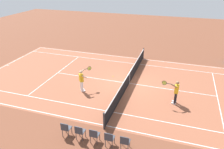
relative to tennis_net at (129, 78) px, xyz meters
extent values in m
plane|color=brown|center=(0.00, 0.00, -0.49)|extent=(60.00, 60.00, 0.00)
cube|color=#935138|center=(0.00, 0.00, -0.49)|extent=(24.20, 11.40, 0.00)
cube|color=white|center=(11.90, 0.00, -0.49)|extent=(0.05, 11.00, 0.01)
cube|color=white|center=(0.00, -5.50, -0.49)|extent=(23.80, 0.05, 0.01)
cube|color=white|center=(0.00, 5.50, -0.49)|extent=(23.80, 0.05, 0.01)
cube|color=white|center=(0.00, -4.11, -0.49)|extent=(23.80, 0.05, 0.01)
cube|color=white|center=(0.00, 4.11, -0.49)|extent=(23.80, 0.05, 0.01)
cube|color=white|center=(6.40, 0.00, -0.49)|extent=(0.05, 8.22, 0.01)
cube|color=white|center=(-6.40, 0.00, -0.49)|extent=(0.05, 8.22, 0.01)
cube|color=white|center=(0.00, 0.00, -0.49)|extent=(12.80, 0.05, 0.01)
cube|color=white|center=(11.75, 0.00, -0.49)|extent=(0.30, 0.05, 0.01)
cylinder|color=#2D2D33|center=(0.00, -5.80, 0.05)|extent=(0.10, 0.10, 1.08)
cylinder|color=#2D2D33|center=(0.00, 5.80, 0.05)|extent=(0.10, 0.10, 1.08)
cube|color=black|center=(0.00, 0.00, -0.05)|extent=(0.02, 11.60, 0.88)
cube|color=white|center=(0.00, 0.00, 0.46)|extent=(0.04, 11.60, 0.06)
cube|color=white|center=(0.00, 0.00, -0.05)|extent=(0.04, 0.06, 0.88)
cylinder|color=white|center=(2.93, 2.35, -0.04)|extent=(0.15, 0.15, 0.74)
cube|color=white|center=(2.89, 2.31, -0.45)|extent=(0.28, 0.27, 0.09)
cylinder|color=white|center=(3.10, 2.18, -0.04)|extent=(0.15, 0.15, 0.74)
cube|color=white|center=(3.05, 2.14, -0.45)|extent=(0.28, 0.27, 0.09)
cube|color=yellow|center=(3.01, 2.27, 0.61)|extent=(0.44, 0.44, 0.56)
sphere|color=#DBAA84|center=(3.01, 2.27, 1.04)|extent=(0.23, 0.23, 0.23)
cylinder|color=#DBAA84|center=(2.69, 2.34, 0.74)|extent=(0.41, 0.26, 0.26)
cylinder|color=#DBAA84|center=(3.08, 1.94, 0.94)|extent=(0.27, 0.41, 0.30)
cylinder|color=#232326|center=(2.90, 1.68, 1.05)|extent=(0.23, 0.22, 0.04)
torus|color=#232326|center=(2.70, 1.48, 1.05)|extent=(0.24, 0.24, 0.31)
cylinder|color=#C6D84C|center=(2.70, 1.48, 1.05)|extent=(0.20, 0.19, 0.27)
cylinder|color=black|center=(-3.60, 1.73, -0.04)|extent=(0.15, 0.15, 0.74)
cube|color=white|center=(-3.54, 1.73, -0.45)|extent=(0.29, 0.14, 0.09)
cylinder|color=black|center=(-3.58, 1.97, -0.04)|extent=(0.15, 0.15, 0.74)
cube|color=white|center=(-3.52, 1.97, -0.45)|extent=(0.29, 0.14, 0.09)
cube|color=yellow|center=(-3.59, 1.85, 0.61)|extent=(0.28, 0.40, 0.56)
sphere|color=#9E704C|center=(-3.59, 1.85, 1.04)|extent=(0.23, 0.23, 0.23)
cylinder|color=#9E704C|center=(-3.44, 1.56, 0.74)|extent=(0.41, 0.25, 0.26)
cylinder|color=#9E704C|center=(-3.39, 2.12, 0.94)|extent=(0.43, 0.18, 0.30)
cylinder|color=#232326|center=(-3.07, 2.15, 1.05)|extent=(0.28, 0.06, 0.04)
torus|color=#232326|center=(-2.78, 2.12, 1.05)|extent=(0.31, 0.05, 0.31)
cylinder|color=#C6D84C|center=(-2.78, 2.12, 1.05)|extent=(0.27, 0.03, 0.27)
sphere|color=#CCE01E|center=(1.58, -0.76, -0.46)|extent=(0.07, 0.07, 0.07)
cylinder|color=#38383D|center=(-1.33, 6.70, -0.27)|extent=(0.04, 0.04, 0.44)
cylinder|color=#38383D|center=(-1.69, 6.70, -0.27)|extent=(0.04, 0.04, 0.44)
cylinder|color=#38383D|center=(-1.33, 7.06, -0.27)|extent=(0.04, 0.04, 0.44)
cylinder|color=#38383D|center=(-1.69, 7.06, -0.27)|extent=(0.04, 0.04, 0.44)
cube|color=#333842|center=(-1.51, 6.88, -0.03)|extent=(0.44, 0.44, 0.04)
cube|color=#333842|center=(-1.51, 7.08, 0.19)|extent=(0.44, 0.04, 0.40)
cylinder|color=#38383D|center=(-0.52, 6.70, -0.27)|extent=(0.04, 0.04, 0.44)
cylinder|color=#38383D|center=(-0.88, 6.70, -0.27)|extent=(0.04, 0.04, 0.44)
cylinder|color=#38383D|center=(-0.52, 7.06, -0.27)|extent=(0.04, 0.04, 0.44)
cylinder|color=#38383D|center=(-0.88, 7.06, -0.27)|extent=(0.04, 0.04, 0.44)
cube|color=#333842|center=(-0.70, 6.88, -0.03)|extent=(0.44, 0.44, 0.04)
cube|color=#333842|center=(-0.70, 7.08, 0.19)|extent=(0.44, 0.04, 0.40)
cylinder|color=#38383D|center=(0.29, 6.70, -0.27)|extent=(0.04, 0.04, 0.44)
cylinder|color=#38383D|center=(-0.07, 6.70, -0.27)|extent=(0.04, 0.04, 0.44)
cylinder|color=#38383D|center=(0.29, 7.06, -0.27)|extent=(0.04, 0.04, 0.44)
cylinder|color=#38383D|center=(-0.07, 7.06, -0.27)|extent=(0.04, 0.04, 0.44)
cube|color=#333842|center=(0.11, 6.88, -0.03)|extent=(0.44, 0.44, 0.04)
cube|color=#333842|center=(0.11, 7.08, 0.19)|extent=(0.44, 0.04, 0.40)
cylinder|color=#38383D|center=(1.09, 6.70, -0.27)|extent=(0.04, 0.04, 0.44)
cylinder|color=#38383D|center=(0.73, 6.70, -0.27)|extent=(0.04, 0.04, 0.44)
cylinder|color=#38383D|center=(1.09, 7.06, -0.27)|extent=(0.04, 0.04, 0.44)
cylinder|color=#38383D|center=(0.73, 7.06, -0.27)|extent=(0.04, 0.04, 0.44)
cube|color=#333842|center=(0.91, 6.88, -0.03)|extent=(0.44, 0.44, 0.04)
cube|color=#333842|center=(0.91, 7.08, 0.19)|extent=(0.44, 0.04, 0.40)
cylinder|color=#38383D|center=(1.90, 6.70, -0.27)|extent=(0.04, 0.04, 0.44)
cylinder|color=#38383D|center=(1.54, 6.70, -0.27)|extent=(0.04, 0.04, 0.44)
cylinder|color=#38383D|center=(1.90, 7.06, -0.27)|extent=(0.04, 0.04, 0.44)
cylinder|color=#38383D|center=(1.54, 7.06, -0.27)|extent=(0.04, 0.04, 0.44)
cube|color=#333842|center=(1.72, 6.88, -0.03)|extent=(0.44, 0.44, 0.04)
cube|color=#333842|center=(1.72, 7.08, 0.19)|extent=(0.44, 0.04, 0.40)
camera|label=1|loc=(-3.45, 14.97, 7.51)|focal=35.14mm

